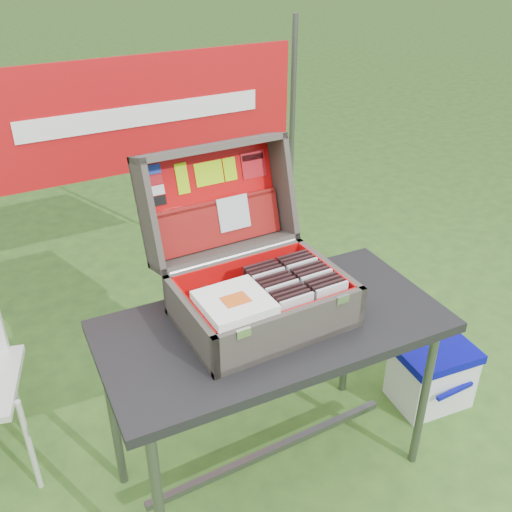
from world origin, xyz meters
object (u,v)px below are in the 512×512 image
cooler (431,374)px  cardboard_box (352,323)px  table (272,402)px  suitcase (255,247)px

cooler → cardboard_box: size_ratio=0.97×
cardboard_box → cooler: bearing=-93.9°
table → cooler: 0.94m
cooler → cardboard_box: cardboard_box is taller
table → cardboard_box: 0.96m
table → suitcase: size_ratio=2.12×
table → cardboard_box: (0.80, 0.49, -0.21)m
table → suitcase: bearing=108.2°
suitcase → cardboard_box: (0.83, 0.39, -0.89)m
cooler → suitcase: bearing=-179.5°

